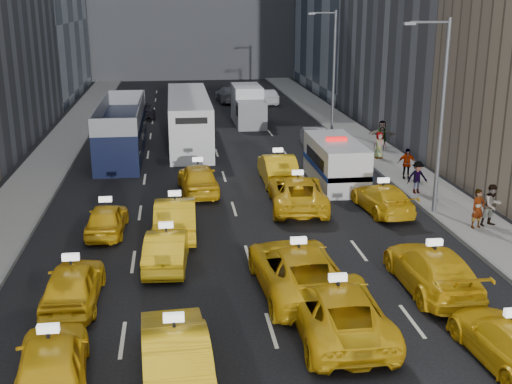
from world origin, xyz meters
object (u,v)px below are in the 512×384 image
(box_truck, at_px, (248,106))
(pedestrian_0, at_px, (478,209))
(nypd_van, at_px, (335,163))
(double_decker, at_px, (122,129))
(city_bus, at_px, (189,120))

(box_truck, relative_size, pedestrian_0, 3.77)
(nypd_van, height_order, pedestrian_0, nypd_van)
(box_truck, distance_m, pedestrian_0, 27.43)
(double_decker, bearing_deg, nypd_van, -28.42)
(double_decker, bearing_deg, box_truck, 53.26)
(box_truck, xyz_separation_m, pedestrian_0, (6.95, -26.53, -0.45))
(box_truck, bearing_deg, city_bus, -124.77)
(double_decker, relative_size, pedestrian_0, 6.77)
(nypd_van, bearing_deg, pedestrian_0, -67.90)
(city_bus, distance_m, pedestrian_0, 22.96)
(double_decker, height_order, pedestrian_0, double_decker)
(nypd_van, bearing_deg, city_bus, 118.02)
(city_bus, bearing_deg, nypd_van, -60.79)
(double_decker, distance_m, box_truck, 13.64)
(double_decker, distance_m, pedestrian_0, 23.33)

